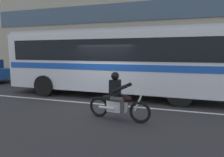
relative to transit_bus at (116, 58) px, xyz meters
name	(u,v)px	position (x,y,z in m)	size (l,w,h in m)	color
ground_plane	(104,101)	(-0.21, -1.19, -1.88)	(60.00, 60.00, 0.00)	#2B2B2D
sidewalk_curb	(129,82)	(-0.21, 3.91, -1.81)	(28.00, 3.80, 0.15)	gray
lane_center_stripe	(100,104)	(-0.21, -1.79, -1.88)	(26.60, 0.14, 0.01)	silver
transit_bus	(116,58)	(0.00, 0.00, 0.00)	(10.99, 2.80, 3.22)	silver
motorcycle_with_rider	(118,100)	(1.04, -3.38, -1.23)	(2.13, 0.68, 1.56)	black
fire_hydrant	(65,75)	(-4.78, 3.14, -1.36)	(0.22, 0.30, 0.75)	gold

